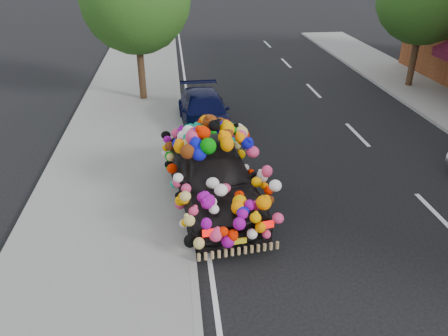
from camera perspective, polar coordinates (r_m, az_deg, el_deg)
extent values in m
plane|color=black|center=(10.32, 8.81, -7.44)|extent=(100.00, 100.00, 0.00)
cube|color=gray|center=(10.12, -15.66, -8.61)|extent=(4.00, 60.00, 0.12)
cube|color=gray|center=(9.97, -4.45, -8.10)|extent=(0.15, 60.00, 0.13)
cylinder|color=#332114|center=(18.23, -10.77, 12.71)|extent=(0.28, 0.28, 2.73)
cylinder|color=#332114|center=(21.45, 23.52, 13.03)|extent=(0.28, 0.28, 2.64)
imported|color=black|center=(10.66, -1.33, -0.97)|extent=(2.36, 4.75, 1.55)
cube|color=red|center=(8.64, -2.12, -8.48)|extent=(0.23, 0.09, 0.14)
cube|color=red|center=(8.92, 5.82, -7.34)|extent=(0.23, 0.09, 0.14)
cube|color=yellow|center=(8.93, 1.91, -9.53)|extent=(0.34, 0.08, 0.12)
imported|color=black|center=(15.35, -2.57, 7.38)|extent=(1.83, 4.15, 1.19)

